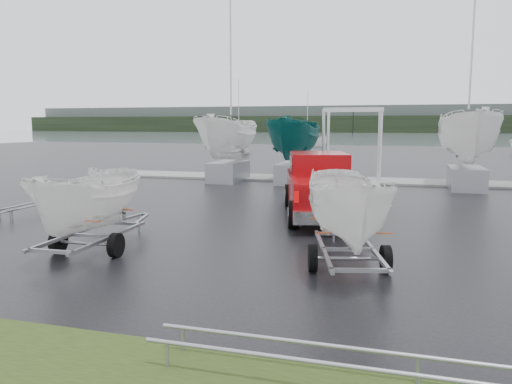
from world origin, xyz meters
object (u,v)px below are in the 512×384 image
at_px(pickup_truck, 320,183).
at_px(trailer_parked, 87,150).
at_px(boat_hoist, 353,134).
at_px(trailer_hitched, 351,147).

relative_size(pickup_truck, trailer_parked, 1.43).
bearing_deg(boat_hoist, pickup_truck, -90.47).
bearing_deg(trailer_parked, pickup_truck, 53.56).
bearing_deg(trailer_hitched, boat_hoist, 80.94).
bearing_deg(boat_hoist, trailer_hitched, -84.85).
height_order(trailer_parked, boat_hoist, trailer_parked).
xyz_separation_m(pickup_truck, boat_hoist, (0.09, 10.91, 1.54)).
bearing_deg(trailer_hitched, pickup_truck, 90.00).
relative_size(trailer_hitched, boat_hoist, 1.22).
bearing_deg(pickup_truck, boat_hoist, 75.33).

